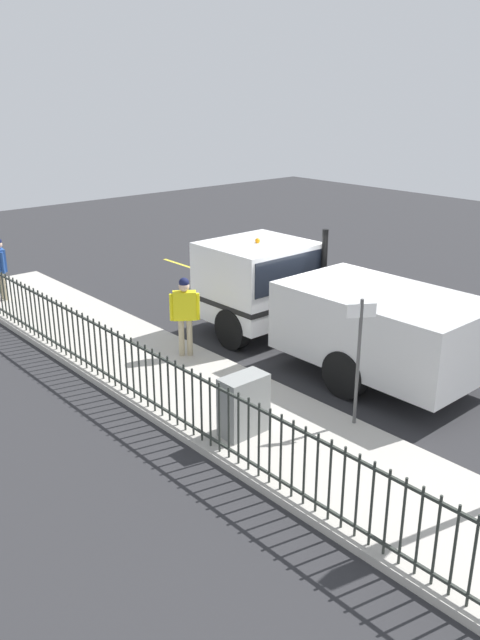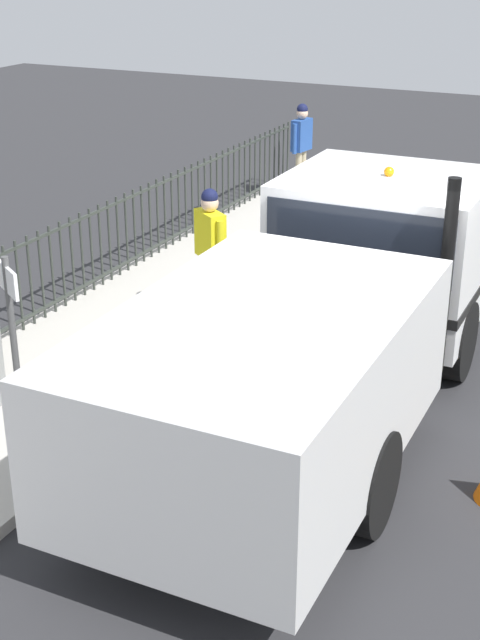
% 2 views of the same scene
% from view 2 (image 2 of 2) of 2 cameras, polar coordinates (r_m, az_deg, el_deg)
% --- Properties ---
extents(ground_plane, '(44.81, 44.81, 0.00)m').
position_cam_2_polar(ground_plane, '(10.16, 7.11, -5.54)').
color(ground_plane, '#2B2B2D').
rests_on(ground_plane, ground).
extents(sidewalk_slab, '(2.69, 20.37, 0.13)m').
position_cam_2_polar(sidewalk_slab, '(11.47, -8.61, -1.76)').
color(sidewalk_slab, '#B7B2A8').
rests_on(sidewalk_slab, ground).
extents(work_truck, '(2.44, 6.93, 2.63)m').
position_cam_2_polar(work_truck, '(9.47, 5.91, 0.95)').
color(work_truck, white).
rests_on(work_truck, ground).
extents(worker_standing, '(0.55, 0.47, 1.77)m').
position_cam_2_polar(worker_standing, '(11.76, -1.91, 5.14)').
color(worker_standing, yellow).
rests_on(worker_standing, sidewalk_slab).
extents(pedestrian_distant, '(0.28, 0.64, 1.75)m').
position_cam_2_polar(pedestrian_distant, '(18.11, 3.95, 11.49)').
color(pedestrian_distant, '#264C99').
rests_on(pedestrian_distant, sidewalk_slab).
extents(iron_fence, '(0.04, 17.35, 1.22)m').
position_cam_2_polar(iron_fence, '(11.89, -13.56, 2.33)').
color(iron_fence, '#2D332D').
rests_on(iron_fence, sidewalk_slab).
extents(street_sign, '(0.44, 0.30, 2.28)m').
position_cam_2_polar(street_sign, '(8.03, -14.18, -1.81)').
color(street_sign, '#4C4C4C').
rests_on(street_sign, sidewalk_slab).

